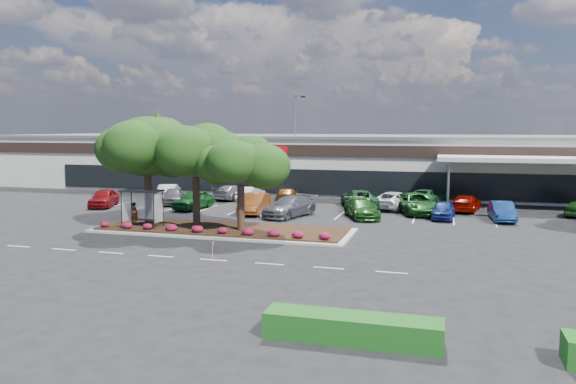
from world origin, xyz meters
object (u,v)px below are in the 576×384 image
(survey_stake, at_px, (213,249))
(car_0, at_px, (104,198))
(car_1, at_px, (173,196))
(light_pole, at_px, (295,149))

(survey_stake, xyz_separation_m, car_0, (-17.97, 16.68, 0.13))
(car_1, bearing_deg, light_pole, 32.30)
(car_0, height_order, car_1, car_0)
(survey_stake, distance_m, car_0, 24.52)
(car_0, distance_m, car_1, 6.19)
(light_pole, height_order, car_0, light_pole)
(light_pole, relative_size, car_0, 2.25)
(car_0, relative_size, car_1, 1.05)
(car_1, bearing_deg, car_0, -172.08)
(light_pole, xyz_separation_m, car_0, (-13.79, -15.61, -3.96))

